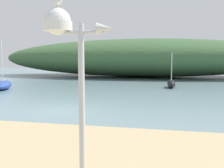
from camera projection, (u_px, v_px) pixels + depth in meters
name	position (u px, v px, depth m)	size (l,w,h in m)	color
ground_plane	(63.00, 110.00, 13.17)	(120.00, 120.00, 0.00)	gray
distant_hill	(141.00, 58.00, 38.78)	(46.53, 15.92, 5.99)	#3D6038
mast_structure	(65.00, 39.00, 4.61)	(1.36, 0.56, 3.50)	silver
seagull_on_radar	(58.00, 0.00, 4.56)	(0.35, 0.25, 0.26)	orange
sailboat_east_reach	(171.00, 83.00, 23.40)	(0.82, 2.59, 3.39)	black
sailboat_inner_mooring	(3.00, 85.00, 22.18)	(2.95, 4.09, 4.56)	#2D4C9E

